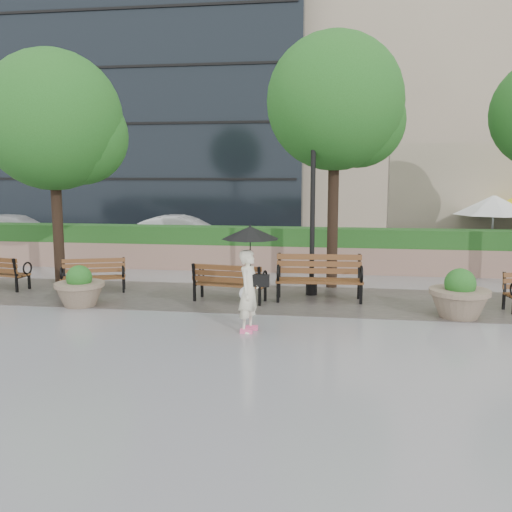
# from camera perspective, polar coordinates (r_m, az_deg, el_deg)

# --- Properties ---
(ground) EXTENTS (100.00, 100.00, 0.00)m
(ground) POSITION_cam_1_polar(r_m,az_deg,el_deg) (11.20, -6.91, -7.40)
(ground) COLOR gray
(ground) RESTS_ON ground
(cobble_strip) EXTENTS (28.00, 3.20, 0.01)m
(cobble_strip) POSITION_cam_1_polar(r_m,az_deg,el_deg) (14.03, -3.65, -4.11)
(cobble_strip) COLOR #383330
(cobble_strip) RESTS_ON ground
(hedge_wall) EXTENTS (24.00, 0.80, 1.35)m
(hedge_wall) POSITION_cam_1_polar(r_m,az_deg,el_deg) (17.78, -0.95, 0.72)
(hedge_wall) COLOR #8F695C
(hedge_wall) RESTS_ON ground
(asphalt_street) EXTENTS (40.00, 7.00, 0.00)m
(asphalt_street) POSITION_cam_1_polar(r_m,az_deg,el_deg) (21.79, 0.79, 0.39)
(asphalt_street) COLOR black
(asphalt_street) RESTS_ON ground
(bldg_glass) EXTENTS (20.00, 10.00, 25.00)m
(bldg_glass) POSITION_cam_1_polar(r_m,az_deg,el_deg) (35.78, -12.25, 23.55)
(bldg_glass) COLOR black
(bldg_glass) RESTS_ON ground
(bldg_stone) EXTENTS (18.00, 10.00, 20.00)m
(bldg_stone) POSITION_cam_1_polar(r_m,az_deg,el_deg) (34.83, 21.38, 19.37)
(bldg_stone) COLOR tan
(bldg_stone) RESTS_ON ground
(bench_1) EXTENTS (1.67, 1.09, 0.84)m
(bench_1) POSITION_cam_1_polar(r_m,az_deg,el_deg) (15.09, -15.91, -2.58)
(bench_1) COLOR brown
(bench_1) RESTS_ON ground
(bench_2) EXTENTS (1.77, 0.91, 0.91)m
(bench_2) POSITION_cam_1_polar(r_m,az_deg,el_deg) (13.49, -2.64, -3.45)
(bench_2) COLOR brown
(bench_2) RESTS_ON ground
(bench_3) EXTENTS (2.07, 0.93, 1.09)m
(bench_3) POSITION_cam_1_polar(r_m,az_deg,el_deg) (13.61, 6.32, -3.16)
(bench_3) COLOR brown
(bench_3) RESTS_ON ground
(planter_left) EXTENTS (1.12, 1.12, 0.94)m
(planter_left) POSITION_cam_1_polar(r_m,az_deg,el_deg) (13.63, -17.22, -3.28)
(planter_left) COLOR #7F6B56
(planter_left) RESTS_ON ground
(planter_right) EXTENTS (1.25, 1.25, 1.05)m
(planter_right) POSITION_cam_1_polar(r_m,az_deg,el_deg) (12.72, 19.67, -4.02)
(planter_right) COLOR #7F6B56
(planter_right) RESTS_ON ground
(lamppost) EXTENTS (0.28, 0.28, 3.99)m
(lamppost) POSITION_cam_1_polar(r_m,az_deg,el_deg) (14.05, 5.66, 3.12)
(lamppost) COLOR black
(lamppost) RESTS_ON ground
(tree_0) EXTENTS (3.71, 3.66, 6.21)m
(tree_0) POSITION_cam_1_polar(r_m,az_deg,el_deg) (16.24, -19.05, 12.28)
(tree_0) COLOR black
(tree_0) RESTS_ON ground
(tree_1) EXTENTS (3.57, 3.50, 6.56)m
(tree_1) POSITION_cam_1_polar(r_m,az_deg,el_deg) (15.19, 8.50, 14.53)
(tree_1) COLOR black
(tree_1) RESTS_ON ground
(patio_umb_white) EXTENTS (2.50, 2.50, 2.30)m
(patio_umb_white) POSITION_cam_1_polar(r_m,az_deg,el_deg) (19.65, 22.69, 4.69)
(patio_umb_white) COLOR black
(patio_umb_white) RESTS_ON ground
(car_left) EXTENTS (5.08, 2.73, 1.40)m
(car_left) POSITION_cam_1_polar(r_m,az_deg,el_deg) (24.17, -22.85, 2.18)
(car_left) COLOR silver
(car_left) RESTS_ON ground
(car_right) EXTENTS (4.50, 1.88, 1.45)m
(car_right) POSITION_cam_1_polar(r_m,az_deg,el_deg) (21.19, -7.23, 2.06)
(car_right) COLOR silver
(car_right) RESTS_ON ground
(pedestrian) EXTENTS (1.10, 1.10, 2.02)m
(pedestrian) POSITION_cam_1_polar(r_m,az_deg,el_deg) (10.81, -0.64, -1.23)
(pedestrian) COLOR #F2EBCB
(pedestrian) RESTS_ON ground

